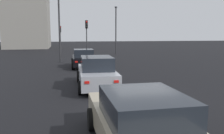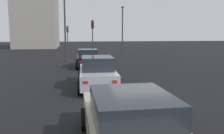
# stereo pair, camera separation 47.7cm
# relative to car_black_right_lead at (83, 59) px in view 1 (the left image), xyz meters

# --- Properties ---
(ground_plane) EXTENTS (160.00, 160.00, 0.20)m
(ground_plane) POSITION_rel_car_black_right_lead_xyz_m (-9.92, -1.68, -0.82)
(ground_plane) COLOR black
(car_black_right_lead) EXTENTS (4.19, 2.05, 1.50)m
(car_black_right_lead) POSITION_rel_car_black_right_lead_xyz_m (0.00, 0.00, 0.00)
(car_black_right_lead) COLOR black
(car_black_right_lead) RESTS_ON ground_plane
(car_silver_right_second) EXTENTS (4.61, 2.07, 1.60)m
(car_silver_right_second) POSITION_rel_car_black_right_lead_xyz_m (-7.65, -0.03, 0.04)
(car_silver_right_second) COLOR #A8AAB2
(car_silver_right_second) RESTS_ON ground_plane
(car_beige_right_third) EXTENTS (4.78, 2.11, 1.45)m
(car_beige_right_third) POSITION_rel_car_black_right_lead_xyz_m (-14.58, -0.10, -0.02)
(car_beige_right_third) COLOR tan
(car_beige_right_third) RESTS_ON ground_plane
(traffic_light_near_left) EXTENTS (0.32, 0.28, 3.88)m
(traffic_light_near_left) POSITION_rel_car_black_right_lead_xyz_m (15.73, 1.98, 2.07)
(traffic_light_near_left) COLOR #2D2D30
(traffic_light_near_left) RESTS_ON ground_plane
(traffic_light_near_right) EXTENTS (0.32, 0.29, 4.25)m
(traffic_light_near_right) POSITION_rel_car_black_right_lead_xyz_m (7.39, -1.01, 2.32)
(traffic_light_near_right) COLOR #2D2D30
(traffic_light_near_right) RESTS_ON ground_plane
(street_lamp_kerbside) EXTENTS (0.56, 0.36, 6.35)m
(street_lamp_kerbside) POSITION_rel_car_black_right_lead_xyz_m (11.69, -5.32, 3.08)
(street_lamp_kerbside) COLOR #2D2D30
(street_lamp_kerbside) RESTS_ON ground_plane
(street_lamp_far) EXTENTS (0.56, 0.36, 7.61)m
(street_lamp_far) POSITION_rel_car_black_right_lead_xyz_m (4.17, 1.92, 3.74)
(street_lamp_far) COLOR #2D2D30
(street_lamp_far) RESTS_ON ground_plane
(building_facade_left) EXTENTS (10.62, 8.01, 13.16)m
(building_facade_left) POSITION_rel_car_black_right_lead_xyz_m (30.44, 8.32, 5.85)
(building_facade_left) COLOR gray
(building_facade_left) RESTS_ON ground_plane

